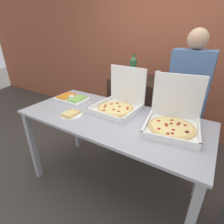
{
  "coord_description": "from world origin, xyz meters",
  "views": [
    {
      "loc": [
        0.81,
        -1.29,
        1.69
      ],
      "look_at": [
        0.0,
        0.0,
        0.96
      ],
      "focal_mm": 28.0,
      "sensor_mm": 36.0,
      "label": 1
    }
  ],
  "objects_px": {
    "pizza_box_far_right": "(173,119)",
    "soda_can_silver": "(158,76)",
    "veggie_tray": "(72,99)",
    "person_guest_plaid": "(184,108)",
    "paper_plate_front_center": "(71,114)",
    "soda_bottle": "(133,66)",
    "soda_can_colored": "(141,74)",
    "pizza_box_far_left": "(119,103)"
  },
  "relations": [
    {
      "from": "soda_can_colored",
      "to": "soda_can_silver",
      "type": "bearing_deg",
      "value": 8.45
    },
    {
      "from": "soda_can_silver",
      "to": "person_guest_plaid",
      "type": "height_order",
      "value": "person_guest_plaid"
    },
    {
      "from": "pizza_box_far_right",
      "to": "paper_plate_front_center",
      "type": "bearing_deg",
      "value": -171.67
    },
    {
      "from": "soda_bottle",
      "to": "soda_can_colored",
      "type": "bearing_deg",
      "value": -25.42
    },
    {
      "from": "paper_plate_front_center",
      "to": "veggie_tray",
      "type": "height_order",
      "value": "veggie_tray"
    },
    {
      "from": "pizza_box_far_left",
      "to": "veggie_tray",
      "type": "xyz_separation_m",
      "value": [
        -0.61,
        -0.07,
        -0.05
      ]
    },
    {
      "from": "pizza_box_far_right",
      "to": "soda_bottle",
      "type": "relative_size",
      "value": 1.58
    },
    {
      "from": "pizza_box_far_right",
      "to": "soda_bottle",
      "type": "xyz_separation_m",
      "value": [
        -0.77,
        0.78,
        0.25
      ]
    },
    {
      "from": "soda_can_colored",
      "to": "paper_plate_front_center",
      "type": "bearing_deg",
      "value": -106.65
    },
    {
      "from": "pizza_box_far_left",
      "to": "pizza_box_far_right",
      "type": "distance_m",
      "value": 0.58
    },
    {
      "from": "soda_can_colored",
      "to": "veggie_tray",
      "type": "bearing_deg",
      "value": -129.37
    },
    {
      "from": "pizza_box_far_left",
      "to": "soda_can_colored",
      "type": "height_order",
      "value": "pizza_box_far_left"
    },
    {
      "from": "soda_bottle",
      "to": "soda_can_silver",
      "type": "relative_size",
      "value": 2.62
    },
    {
      "from": "soda_bottle",
      "to": "pizza_box_far_left",
      "type": "bearing_deg",
      "value": -75.0
    },
    {
      "from": "veggie_tray",
      "to": "pizza_box_far_left",
      "type": "bearing_deg",
      "value": 6.57
    },
    {
      "from": "pizza_box_far_right",
      "to": "soda_can_silver",
      "type": "relative_size",
      "value": 4.14
    },
    {
      "from": "veggie_tray",
      "to": "soda_can_colored",
      "type": "bearing_deg",
      "value": 50.63
    },
    {
      "from": "soda_can_silver",
      "to": "veggie_tray",
      "type": "bearing_deg",
      "value": -136.95
    },
    {
      "from": "soda_can_colored",
      "to": "soda_bottle",
      "type": "bearing_deg",
      "value": 154.58
    },
    {
      "from": "veggie_tray",
      "to": "person_guest_plaid",
      "type": "height_order",
      "value": "person_guest_plaid"
    },
    {
      "from": "pizza_box_far_right",
      "to": "person_guest_plaid",
      "type": "distance_m",
      "value": 0.57
    },
    {
      "from": "soda_bottle",
      "to": "soda_can_silver",
      "type": "distance_m",
      "value": 0.37
    },
    {
      "from": "person_guest_plaid",
      "to": "soda_can_silver",
      "type": "bearing_deg",
      "value": -23.8
    },
    {
      "from": "soda_bottle",
      "to": "veggie_tray",
      "type": "bearing_deg",
      "value": -118.54
    },
    {
      "from": "soda_can_colored",
      "to": "person_guest_plaid",
      "type": "xyz_separation_m",
      "value": [
        0.61,
        -0.15,
        -0.27
      ]
    },
    {
      "from": "veggie_tray",
      "to": "soda_can_silver",
      "type": "relative_size",
      "value": 3.13
    },
    {
      "from": "pizza_box_far_right",
      "to": "paper_plate_front_center",
      "type": "xyz_separation_m",
      "value": [
        -0.91,
        -0.29,
        -0.06
      ]
    },
    {
      "from": "soda_can_silver",
      "to": "soda_bottle",
      "type": "bearing_deg",
      "value": 173.35
    },
    {
      "from": "pizza_box_far_right",
      "to": "soda_can_colored",
      "type": "height_order",
      "value": "pizza_box_far_right"
    },
    {
      "from": "pizza_box_far_left",
      "to": "veggie_tray",
      "type": "bearing_deg",
      "value": -170.14
    },
    {
      "from": "soda_bottle",
      "to": "person_guest_plaid",
      "type": "relative_size",
      "value": 0.19
    },
    {
      "from": "pizza_box_far_right",
      "to": "person_guest_plaid",
      "type": "height_order",
      "value": "person_guest_plaid"
    },
    {
      "from": "paper_plate_front_center",
      "to": "soda_can_silver",
      "type": "relative_size",
      "value": 1.76
    },
    {
      "from": "soda_can_colored",
      "to": "pizza_box_far_left",
      "type": "bearing_deg",
      "value": -86.86
    },
    {
      "from": "paper_plate_front_center",
      "to": "soda_can_colored",
      "type": "distance_m",
      "value": 1.07
    },
    {
      "from": "pizza_box_far_left",
      "to": "soda_bottle",
      "type": "height_order",
      "value": "soda_bottle"
    },
    {
      "from": "pizza_box_far_right",
      "to": "soda_can_colored",
      "type": "distance_m",
      "value": 0.95
    },
    {
      "from": "paper_plate_front_center",
      "to": "soda_bottle",
      "type": "bearing_deg",
      "value": 82.3
    },
    {
      "from": "soda_can_colored",
      "to": "person_guest_plaid",
      "type": "relative_size",
      "value": 0.07
    },
    {
      "from": "veggie_tray",
      "to": "paper_plate_front_center",
      "type": "bearing_deg",
      "value": -47.26
    },
    {
      "from": "soda_can_silver",
      "to": "soda_can_colored",
      "type": "relative_size",
      "value": 1.0
    },
    {
      "from": "pizza_box_far_left",
      "to": "veggie_tray",
      "type": "relative_size",
      "value": 1.2
    }
  ]
}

